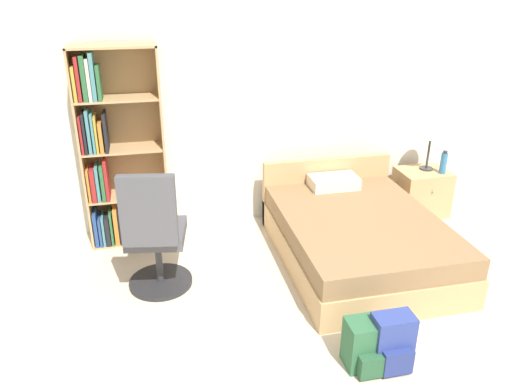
{
  "coord_description": "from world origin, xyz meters",
  "views": [
    {
      "loc": [
        -1.15,
        -1.78,
        2.55
      ],
      "look_at": [
        -0.32,
        1.98,
        0.85
      ],
      "focal_mm": 35.0,
      "sensor_mm": 36.0,
      "label": 1
    }
  ],
  "objects": [
    {
      "name": "wall_back",
      "position": [
        0.0,
        3.23,
        1.3
      ],
      "size": [
        9.0,
        0.06,
        2.6
      ],
      "color": "silver",
      "rests_on": "ground_plane"
    },
    {
      "name": "bookshelf",
      "position": [
        -1.53,
        2.96,
        0.95
      ],
      "size": [
        0.79,
        0.33,
        1.96
      ],
      "color": "tan",
      "rests_on": "ground_plane"
    },
    {
      "name": "bed",
      "position": [
        0.69,
        2.12,
        0.25
      ],
      "size": [
        1.42,
        1.92,
        0.73
      ],
      "color": "tan",
      "rests_on": "ground_plane"
    },
    {
      "name": "water_bottle",
      "position": [
        1.96,
        2.77,
        0.64
      ],
      "size": [
        0.07,
        0.07,
        0.26
      ],
      "color": "teal",
      "rests_on": "nightstand"
    },
    {
      "name": "backpack_green",
      "position": [
        0.23,
        0.73,
        0.17
      ],
      "size": [
        0.35,
        0.28,
        0.36
      ],
      "color": "#2D603D",
      "rests_on": "ground_plane"
    },
    {
      "name": "office_chair",
      "position": [
        -1.19,
        1.97,
        0.52
      ],
      "size": [
        0.56,
        0.63,
        1.15
      ],
      "color": "#232326",
      "rests_on": "ground_plane"
    },
    {
      "name": "nightstand",
      "position": [
        1.81,
        2.88,
        0.26
      ],
      "size": [
        0.55,
        0.46,
        0.52
      ],
      "color": "tan",
      "rests_on": "ground_plane"
    },
    {
      "name": "table_lamp",
      "position": [
        1.85,
        2.92,
        0.96
      ],
      "size": [
        0.26,
        0.26,
        0.53
      ],
      "color": "#333333",
      "rests_on": "nightstand"
    },
    {
      "name": "backpack_blue",
      "position": [
        0.37,
        0.69,
        0.2
      ],
      "size": [
        0.28,
        0.23,
        0.41
      ],
      "color": "navy",
      "rests_on": "ground_plane"
    }
  ]
}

